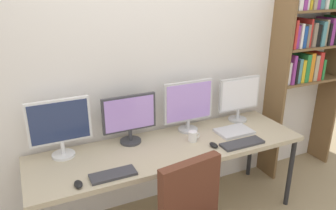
{
  "coord_description": "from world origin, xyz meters",
  "views": [
    {
      "loc": [
        -1.05,
        -1.6,
        2.03
      ],
      "look_at": [
        0.0,
        0.65,
        1.09
      ],
      "focal_mm": 35.06,
      "sensor_mm": 36.0,
      "label": 1
    }
  ],
  "objects_px": {
    "laptop_closed": "(234,131)",
    "keyboard_left": "(113,175)",
    "monitor_far_right": "(239,97)",
    "bookshelf": "(308,47)",
    "monitor_center_right": "(188,104)",
    "keyboard_right": "(242,143)",
    "mouse_left_side": "(214,145)",
    "monitor_center_left": "(129,117)",
    "mouse_right_side": "(78,184)",
    "desk": "(171,151)",
    "coffee_mug": "(193,136)",
    "monitor_far_left": "(60,125)"
  },
  "relations": [
    {
      "from": "desk",
      "to": "monitor_center_left",
      "type": "xyz_separation_m",
      "value": [
        -0.28,
        0.21,
        0.28
      ]
    },
    {
      "from": "mouse_left_side",
      "to": "laptop_closed",
      "type": "bearing_deg",
      "value": 25.93
    },
    {
      "from": "desk",
      "to": "bookshelf",
      "type": "relative_size",
      "value": 1.11
    },
    {
      "from": "laptop_closed",
      "to": "monitor_far_right",
      "type": "bearing_deg",
      "value": 48.44
    },
    {
      "from": "desk",
      "to": "mouse_right_side",
      "type": "height_order",
      "value": "mouse_right_side"
    },
    {
      "from": "monitor_far_right",
      "to": "laptop_closed",
      "type": "xyz_separation_m",
      "value": [
        -0.2,
        -0.22,
        -0.23
      ]
    },
    {
      "from": "monitor_far_right",
      "to": "coffee_mug",
      "type": "height_order",
      "value": "monitor_far_right"
    },
    {
      "from": "mouse_right_side",
      "to": "desk",
      "type": "bearing_deg",
      "value": 17.44
    },
    {
      "from": "desk",
      "to": "monitor_center_left",
      "type": "height_order",
      "value": "monitor_center_left"
    },
    {
      "from": "mouse_right_side",
      "to": "coffee_mug",
      "type": "distance_m",
      "value": 1.05
    },
    {
      "from": "keyboard_right",
      "to": "monitor_center_left",
      "type": "bearing_deg",
      "value": 152.17
    },
    {
      "from": "keyboard_right",
      "to": "mouse_left_side",
      "type": "distance_m",
      "value": 0.25
    },
    {
      "from": "mouse_right_side",
      "to": "monitor_far_left",
      "type": "bearing_deg",
      "value": 93.3
    },
    {
      "from": "desk",
      "to": "monitor_far_left",
      "type": "bearing_deg",
      "value": 165.71
    },
    {
      "from": "keyboard_left",
      "to": "mouse_right_side",
      "type": "relative_size",
      "value": 3.4
    },
    {
      "from": "keyboard_right",
      "to": "laptop_closed",
      "type": "height_order",
      "value": "laptop_closed"
    },
    {
      "from": "monitor_center_left",
      "to": "monitor_center_right",
      "type": "bearing_deg",
      "value": 0.01
    },
    {
      "from": "keyboard_left",
      "to": "mouse_left_side",
      "type": "bearing_deg",
      "value": 4.35
    },
    {
      "from": "desk",
      "to": "bookshelf",
      "type": "height_order",
      "value": "bookshelf"
    },
    {
      "from": "coffee_mug",
      "to": "keyboard_left",
      "type": "bearing_deg",
      "value": -163.38
    },
    {
      "from": "desk",
      "to": "keyboard_left",
      "type": "distance_m",
      "value": 0.61
    },
    {
      "from": "monitor_center_left",
      "to": "bookshelf",
      "type": "bearing_deg",
      "value": 0.51
    },
    {
      "from": "bookshelf",
      "to": "mouse_right_side",
      "type": "distance_m",
      "value": 2.61
    },
    {
      "from": "monitor_center_left",
      "to": "mouse_left_side",
      "type": "distance_m",
      "value": 0.74
    },
    {
      "from": "monitor_center_left",
      "to": "mouse_left_side",
      "type": "bearing_deg",
      "value": -32.15
    },
    {
      "from": "desk",
      "to": "mouse_right_side",
      "type": "relative_size",
      "value": 24.04
    },
    {
      "from": "monitor_center_right",
      "to": "keyboard_left",
      "type": "distance_m",
      "value": 0.98
    },
    {
      "from": "monitor_center_left",
      "to": "keyboard_right",
      "type": "xyz_separation_m",
      "value": [
        0.84,
        -0.44,
        -0.22
      ]
    },
    {
      "from": "monitor_far_left",
      "to": "mouse_left_side",
      "type": "xyz_separation_m",
      "value": [
        1.15,
        -0.38,
        -0.25
      ]
    },
    {
      "from": "keyboard_left",
      "to": "mouse_right_side",
      "type": "height_order",
      "value": "mouse_right_side"
    },
    {
      "from": "mouse_left_side",
      "to": "mouse_right_side",
      "type": "height_order",
      "value": "same"
    },
    {
      "from": "monitor_far_right",
      "to": "monitor_center_left",
      "type": "bearing_deg",
      "value": -180.0
    },
    {
      "from": "monitor_far_right",
      "to": "laptop_closed",
      "type": "distance_m",
      "value": 0.38
    },
    {
      "from": "laptop_closed",
      "to": "keyboard_left",
      "type": "bearing_deg",
      "value": -169.31
    },
    {
      "from": "monitor_far_left",
      "to": "mouse_left_side",
      "type": "bearing_deg",
      "value": -18.04
    },
    {
      "from": "monitor_center_left",
      "to": "keyboard_left",
      "type": "bearing_deg",
      "value": -122.53
    },
    {
      "from": "monitor_far_right",
      "to": "keyboard_right",
      "type": "bearing_deg",
      "value": -121.75
    },
    {
      "from": "bookshelf",
      "to": "keyboard_left",
      "type": "distance_m",
      "value": 2.37
    },
    {
      "from": "monitor_center_left",
      "to": "keyboard_right",
      "type": "distance_m",
      "value": 0.97
    },
    {
      "from": "coffee_mug",
      "to": "desk",
      "type": "bearing_deg",
      "value": -179.7
    },
    {
      "from": "monitor_center_right",
      "to": "keyboard_right",
      "type": "distance_m",
      "value": 0.58
    },
    {
      "from": "bookshelf",
      "to": "keyboard_left",
      "type": "xyz_separation_m",
      "value": [
        -2.24,
        -0.46,
        -0.64
      ]
    },
    {
      "from": "desk",
      "to": "monitor_far_right",
      "type": "xyz_separation_m",
      "value": [
        0.83,
        0.21,
        0.29
      ]
    },
    {
      "from": "bookshelf",
      "to": "coffee_mug",
      "type": "distance_m",
      "value": 1.6
    },
    {
      "from": "bookshelf",
      "to": "mouse_right_side",
      "type": "xyz_separation_m",
      "value": [
        -2.48,
        -0.48,
        -0.64
      ]
    },
    {
      "from": "bookshelf",
      "to": "monitor_center_right",
      "type": "height_order",
      "value": "bookshelf"
    },
    {
      "from": "mouse_left_side",
      "to": "mouse_right_side",
      "type": "xyz_separation_m",
      "value": [
        -1.13,
        -0.09,
        0.0
      ]
    },
    {
      "from": "bookshelf",
      "to": "monitor_center_left",
      "type": "xyz_separation_m",
      "value": [
        -1.95,
        -0.02,
        -0.42
      ]
    },
    {
      "from": "monitor_center_right",
      "to": "monitor_far_left",
      "type": "bearing_deg",
      "value": -180.0
    },
    {
      "from": "monitor_far_left",
      "to": "keyboard_left",
      "type": "relative_size",
      "value": 1.44
    }
  ]
}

